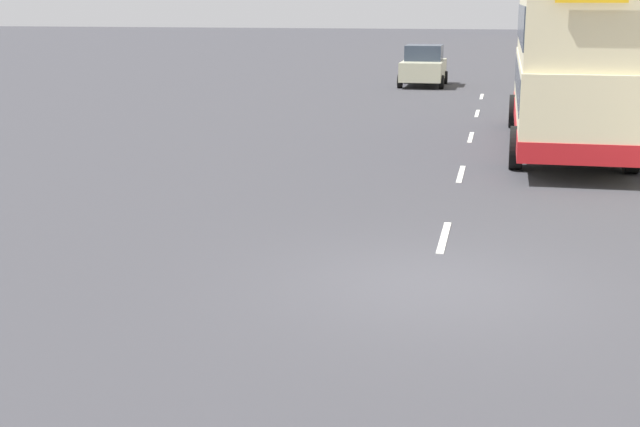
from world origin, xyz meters
name	(u,v)px	position (x,y,z in m)	size (l,w,h in m)	color
ground_plane	(431,285)	(0.00, 0.00, 0.00)	(220.00, 220.00, 0.00)	#38383D
pavement	(612,72)	(6.50, 38.50, 0.07)	(5.00, 93.00, 0.14)	gray
lane_mark_0	(444,237)	(0.00, 2.55, 0.01)	(0.12, 2.00, 0.01)	silver
lane_mark_1	(461,174)	(0.00, 8.15, 0.01)	(0.12, 2.00, 0.01)	silver
lane_mark_2	(471,137)	(0.00, 13.75, 0.01)	(0.12, 2.00, 0.01)	silver
lane_mark_3	(477,113)	(0.00, 19.36, 0.01)	(0.12, 2.00, 0.01)	silver
lane_mark_4	(482,97)	(0.00, 24.96, 0.01)	(0.12, 2.00, 0.01)	silver
double_decker_bus_near	(569,61)	(2.47, 12.44, 2.29)	(2.85, 10.94, 4.30)	beige
car_0	(424,66)	(-2.75, 29.11, 0.90)	(2.04, 3.83, 1.83)	#B7B799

